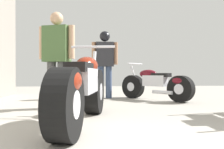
# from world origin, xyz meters

# --- Properties ---
(ground_plane) EXTENTS (15.18, 15.18, 0.00)m
(ground_plane) POSITION_xyz_m (0.00, 3.16, 0.00)
(ground_plane) COLOR #9E998E
(motorcycle_maroon_cruiser) EXTENTS (0.74, 2.23, 1.04)m
(motorcycle_maroon_cruiser) POSITION_xyz_m (-0.78, 2.17, 0.44)
(motorcycle_maroon_cruiser) COLOR black
(motorcycle_maroon_cruiser) RESTS_ON ground_plane
(motorcycle_black_naked) EXTENTS (1.41, 1.51, 0.88)m
(motorcycle_black_naked) POSITION_xyz_m (0.80, 4.74, 0.37)
(motorcycle_black_naked) COLOR black
(motorcycle_black_naked) RESTS_ON ground_plane
(mechanic_in_blue) EXTENTS (0.68, 0.38, 1.71)m
(mechanic_in_blue) POSITION_xyz_m (-1.30, 3.58, 0.97)
(mechanic_in_blue) COLOR #4C4C4C
(mechanic_in_blue) RESTS_ON ground_plane
(mechanic_with_helmet) EXTENTS (0.66, 0.26, 1.68)m
(mechanic_with_helmet) POSITION_xyz_m (-0.38, 5.27, 1.00)
(mechanic_with_helmet) COLOR #384766
(mechanic_with_helmet) RESTS_ON ground_plane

